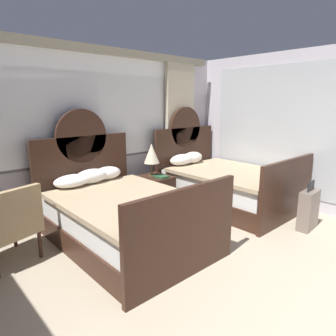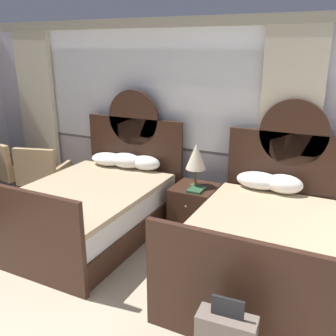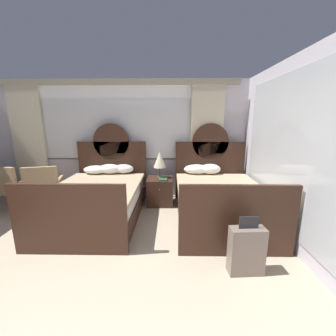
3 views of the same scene
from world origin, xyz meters
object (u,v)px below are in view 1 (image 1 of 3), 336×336
(armchair_by_window_left, at_px, (7,223))
(bed_near_mirror, at_px, (225,184))
(nightstand_between_beds, at_px, (154,193))
(bed_near_window, at_px, (122,215))
(suitcase_on_floor, at_px, (308,210))
(book_on_nightstand, at_px, (161,176))
(table_lamp_on_nightstand, at_px, (152,154))

(armchair_by_window_left, bearing_deg, bed_near_mirror, -7.05)
(nightstand_between_beds, distance_m, armchair_by_window_left, 2.41)
(armchair_by_window_left, bearing_deg, bed_near_window, -18.43)
(armchair_by_window_left, distance_m, suitcase_on_floor, 4.01)
(book_on_nightstand, bearing_deg, table_lamp_on_nightstand, 117.29)
(table_lamp_on_nightstand, distance_m, book_on_nightstand, 0.42)
(book_on_nightstand, distance_m, armchair_by_window_left, 2.46)
(table_lamp_on_nightstand, bearing_deg, book_on_nightstand, -62.71)
(nightstand_between_beds, relative_size, book_on_nightstand, 2.23)
(armchair_by_window_left, bearing_deg, book_on_nightstand, 3.83)
(bed_near_window, xyz_separation_m, suitcase_on_floor, (2.25, -1.49, -0.08))
(bed_near_window, bearing_deg, bed_near_mirror, -0.22)
(nightstand_between_beds, height_order, book_on_nightstand, book_on_nightstand)
(bed_near_window, xyz_separation_m, armchair_by_window_left, (-1.27, 0.42, 0.11))
(nightstand_between_beds, relative_size, table_lamp_on_nightstand, 1.01)
(table_lamp_on_nightstand, distance_m, suitcase_on_floor, 2.59)
(table_lamp_on_nightstand, xyz_separation_m, suitcase_on_floor, (1.14, -2.22, -0.68))
(bed_near_window, xyz_separation_m, nightstand_between_beds, (1.12, 0.70, -0.09))
(bed_near_window, relative_size, table_lamp_on_nightstand, 3.93)
(nightstand_between_beds, xyz_separation_m, armchair_by_window_left, (-2.39, -0.28, 0.21))
(table_lamp_on_nightstand, height_order, armchair_by_window_left, table_lamp_on_nightstand)
(bed_near_mirror, xyz_separation_m, table_lamp_on_nightstand, (-1.12, 0.74, 0.60))
(table_lamp_on_nightstand, xyz_separation_m, armchair_by_window_left, (-2.38, -0.31, -0.48))
(bed_near_window, relative_size, book_on_nightstand, 8.66)
(nightstand_between_beds, relative_size, armchair_by_window_left, 0.63)
(book_on_nightstand, height_order, suitcase_on_floor, suitcase_on_floor)
(bed_near_window, height_order, suitcase_on_floor, bed_near_window)
(table_lamp_on_nightstand, bearing_deg, bed_near_window, -146.49)
(bed_near_mirror, xyz_separation_m, suitcase_on_floor, (0.03, -1.48, -0.08))
(table_lamp_on_nightstand, bearing_deg, bed_near_mirror, -33.65)
(bed_near_window, relative_size, nightstand_between_beds, 3.88)
(bed_near_window, distance_m, suitcase_on_floor, 2.70)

